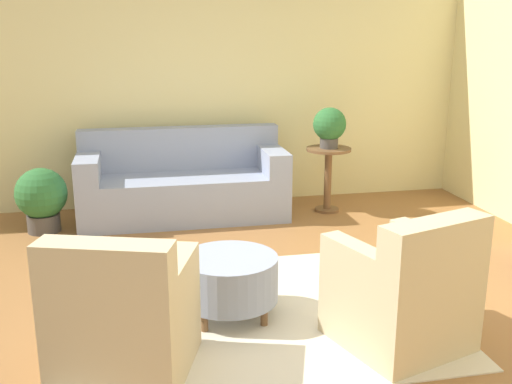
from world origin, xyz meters
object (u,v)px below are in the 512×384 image
(side_table, at_px, (328,169))
(potted_plant_on_side_table, at_px, (330,126))
(potted_plant_floor, at_px, (42,197))
(armchair_left, at_px, (123,319))
(armchair_right, at_px, (405,293))
(ottoman_table, at_px, (229,278))
(couch, at_px, (183,186))

(side_table, distance_m, potted_plant_on_side_table, 0.48)
(potted_plant_floor, bearing_deg, potted_plant_on_side_table, 2.06)
(armchair_left, bearing_deg, armchair_right, 0.00)
(armchair_right, relative_size, side_table, 1.29)
(armchair_left, height_order, potted_plant_floor, armchair_left)
(potted_plant_floor, bearing_deg, side_table, 2.06)
(armchair_left, height_order, side_table, armchair_left)
(armchair_left, distance_m, ottoman_table, 0.95)
(armchair_left, height_order, ottoman_table, armchair_left)
(side_table, bearing_deg, ottoman_table, -122.66)
(couch, height_order, ottoman_table, couch)
(couch, relative_size, armchair_right, 2.35)
(couch, xyz_separation_m, armchair_right, (1.13, -3.04, 0.01))
(armchair_right, relative_size, potted_plant_on_side_table, 2.10)
(ottoman_table, bearing_deg, side_table, 57.34)
(couch, bearing_deg, potted_plant_floor, -171.06)
(couch, bearing_deg, armchair_right, -69.57)
(potted_plant_on_side_table, height_order, potted_plant_floor, potted_plant_on_side_table)
(ottoman_table, bearing_deg, potted_plant_on_side_table, 57.34)
(potted_plant_on_side_table, bearing_deg, armchair_left, -126.84)
(armchair_left, bearing_deg, ottoman_table, 41.08)
(side_table, height_order, potted_plant_on_side_table, potted_plant_on_side_table)
(ottoman_table, relative_size, potted_plant_floor, 1.05)
(ottoman_table, height_order, potted_plant_on_side_table, potted_plant_on_side_table)
(armchair_left, xyz_separation_m, ottoman_table, (0.72, 0.62, -0.07))
(couch, relative_size, potted_plant_floor, 3.34)
(ottoman_table, relative_size, side_table, 0.95)
(side_table, xyz_separation_m, potted_plant_on_side_table, (0.00, 0.00, 0.48))
(armchair_right, relative_size, potted_plant_floor, 1.42)
(couch, xyz_separation_m, potted_plant_on_side_table, (1.59, -0.12, 0.61))
(potted_plant_on_side_table, distance_m, potted_plant_floor, 3.07)
(potted_plant_on_side_table, xyz_separation_m, potted_plant_floor, (-3.01, -0.11, -0.60))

